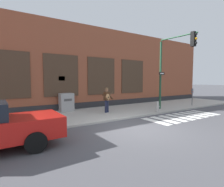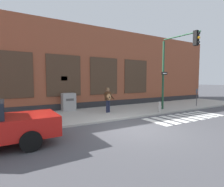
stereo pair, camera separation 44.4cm
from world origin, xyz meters
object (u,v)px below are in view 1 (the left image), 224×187
(busker, at_px, (107,98))
(fire_hydrant, at_px, (158,107))
(parking_meter, at_px, (192,94))
(traffic_light, at_px, (173,60))
(utility_box, at_px, (66,102))

(busker, height_order, fire_hydrant, busker)
(parking_meter, bearing_deg, fire_hydrant, -174.31)
(busker, relative_size, traffic_light, 0.32)
(traffic_light, xyz_separation_m, fire_hydrant, (-1.14, 0.27, -3.16))
(utility_box, bearing_deg, parking_meter, -17.85)
(busker, bearing_deg, utility_box, 135.13)
(utility_box, distance_m, fire_hydrant, 6.21)
(traffic_light, height_order, fire_hydrant, traffic_light)
(parking_meter, relative_size, fire_hydrant, 2.05)
(utility_box, bearing_deg, fire_hydrant, -35.53)
(busker, xyz_separation_m, parking_meter, (7.72, -1.12, 0.02))
(parking_meter, xyz_separation_m, utility_box, (-9.75, 3.14, -0.33))
(parking_meter, distance_m, utility_box, 10.25)
(utility_box, xyz_separation_m, fire_hydrant, (5.05, -3.61, -0.27))
(busker, bearing_deg, parking_meter, -8.26)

